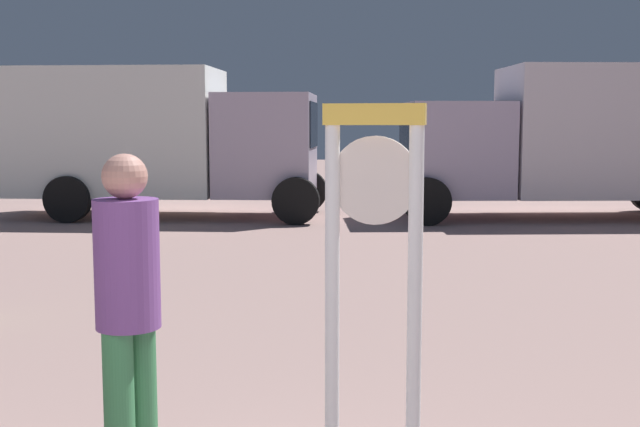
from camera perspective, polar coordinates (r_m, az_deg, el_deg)
name	(u,v)px	position (r m, az deg, el deg)	size (l,w,h in m)	color
standing_clock	(373,264)	(3.81, 3.84, -3.58)	(0.48, 0.16, 2.00)	white
person_near_clock	(128,303)	(4.29, -13.53, -6.20)	(0.34, 0.34, 1.76)	#3D8752
box_truck_near	(154,137)	(16.68, -11.79, 5.38)	(6.43, 2.47, 3.00)	white
box_truck_far	(594,137)	(17.06, 18.94, 5.22)	(7.53, 3.17, 3.03)	silver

